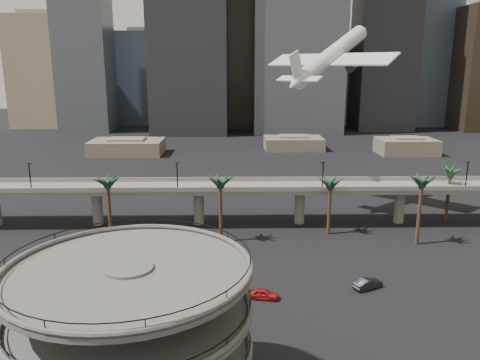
{
  "coord_description": "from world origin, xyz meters",
  "views": [
    {
      "loc": [
        -3.81,
        -42.59,
        33.47
      ],
      "look_at": [
        -2.53,
        28.0,
        16.36
      ],
      "focal_mm": 35.0,
      "sensor_mm": 36.0,
      "label": 1
    }
  ],
  "objects_px": {
    "car_b": "(368,284)",
    "car_a": "(263,294)",
    "airborne_jet": "(331,56)",
    "overpass": "(249,191)",
    "parking_ramp": "(132,331)"
  },
  "relations": [
    {
      "from": "parking_ramp",
      "to": "overpass",
      "type": "distance_m",
      "value": 60.46
    },
    {
      "from": "car_a",
      "to": "car_b",
      "type": "distance_m",
      "value": 16.7
    },
    {
      "from": "overpass",
      "to": "airborne_jet",
      "type": "bearing_deg",
      "value": 36.06
    },
    {
      "from": "overpass",
      "to": "airborne_jet",
      "type": "distance_m",
      "value": 37.24
    },
    {
      "from": "car_b",
      "to": "airborne_jet",
      "type": "bearing_deg",
      "value": -29.8
    },
    {
      "from": "overpass",
      "to": "airborne_jet",
      "type": "xyz_separation_m",
      "value": [
        19.35,
        14.09,
        28.53
      ]
    },
    {
      "from": "parking_ramp",
      "to": "airborne_jet",
      "type": "distance_m",
      "value": 84.06
    },
    {
      "from": "overpass",
      "to": "car_a",
      "type": "bearing_deg",
      "value": -88.72
    },
    {
      "from": "overpass",
      "to": "car_a",
      "type": "relative_size",
      "value": 28.53
    },
    {
      "from": "parking_ramp",
      "to": "overpass",
      "type": "xyz_separation_m",
      "value": [
        13.0,
        59.0,
        -2.5
      ]
    },
    {
      "from": "overpass",
      "to": "airborne_jet",
      "type": "height_order",
      "value": "airborne_jet"
    },
    {
      "from": "parking_ramp",
      "to": "overpass",
      "type": "height_order",
      "value": "parking_ramp"
    },
    {
      "from": "car_b",
      "to": "car_a",
      "type": "bearing_deg",
      "value": 73.25
    },
    {
      "from": "parking_ramp",
      "to": "airborne_jet",
      "type": "bearing_deg",
      "value": 66.12
    },
    {
      "from": "airborne_jet",
      "to": "car_b",
      "type": "height_order",
      "value": "airborne_jet"
    }
  ]
}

